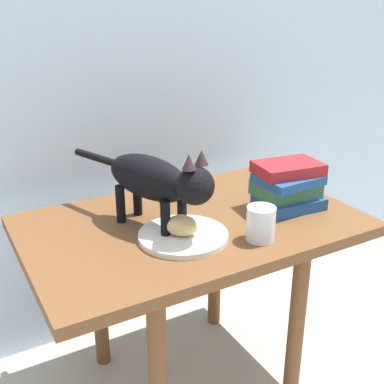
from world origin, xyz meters
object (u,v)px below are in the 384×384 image
Objects in this scene: plate at (183,236)px; bread_roll at (182,225)px; cat at (157,180)px; candle_jar at (261,225)px; tv_remote at (184,194)px; book_stack at (287,186)px; side_table at (192,244)px.

bread_roll reaches higher than plate.
cat reaches higher than candle_jar.
tv_remote is (0.16, 0.16, -0.12)m from cat.
candle_jar is (-0.18, -0.12, -0.03)m from book_stack.
book_stack is at bearing 4.10° from plate.
tv_remote is (0.06, 0.15, 0.08)m from side_table.
cat is (-0.02, 0.08, 0.09)m from bread_roll.
side_table is 0.23m from candle_jar.
cat is at bearing 111.66° from plate.
tv_remote is (0.14, 0.24, -0.03)m from bread_roll.
cat reaches higher than side_table.
tv_remote is at bearing 44.37° from cat.
book_stack reaches higher than side_table.
cat is 5.37× the size of candle_jar.
cat reaches higher than tv_remote.
side_table is 0.31m from book_stack.
side_table is at bearing 48.46° from bread_roll.
side_table is 3.96× the size of plate.
candle_jar is at bearing -42.44° from cat.
cat is 2.38× the size of book_stack.
candle_jar is at bearing -31.27° from plate.
bread_roll is 0.94× the size of candle_jar.
side_table is 0.16m from bread_roll.
bread_roll is 0.35m from book_stack.
side_table is at bearing 48.85° from plate.
book_stack is 2.25× the size of candle_jar.
candle_jar is at bearing -146.42° from book_stack.
plate is at bearing -116.43° from tv_remote.
bread_roll is at bearing -73.96° from cat.
candle_jar reaches higher than tv_remote.
side_table is 10.26× the size of candle_jar.
plate reaches higher than side_table.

